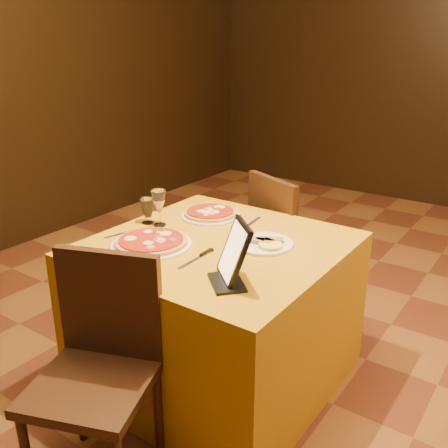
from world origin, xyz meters
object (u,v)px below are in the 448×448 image
Objects in this scene: pizza_near at (151,243)px; water_glass at (147,211)px; chair_main_near at (91,385)px; pizza_far at (210,214)px; chair_main_far at (295,246)px; tablet at (234,251)px; main_table at (218,313)px; wine_glass at (159,208)px.

water_glass is at bearing 136.18° from pizza_near.
chair_main_near is 2.91× the size of pizza_far.
chair_main_far is 7.00× the size of water_glass.
pizza_near is at bearing 100.88° from chair_main_far.
pizza_far is at bearing 175.79° from tablet.
tablet reaches higher than pizza_near.
pizza_near is (-0.23, -0.21, 0.39)m from main_table.
tablet is at bearing -6.89° from pizza_near.
tablet is (0.27, -1.08, 0.41)m from chair_main_far.
pizza_far is 0.34m from water_glass.
wine_glass is (-0.38, -0.79, 0.39)m from chair_main_far.
pizza_near is at bearing -144.95° from tablet.
main_table is at bearing -47.89° from pizza_far.
chair_main_far is 1.09m from pizza_near.
wine_glass reaches higher than chair_main_far.
chair_main_far reaches higher than pizza_far.
pizza_far is 0.30m from wine_glass.
pizza_near is 1.95× the size of wine_glass.
chair_main_near reaches higher than water_glass.
main_table is 0.63m from tablet.
main_table is 1.21× the size of chair_main_far.
wine_glass is at bearing 123.81° from pizza_near.
wine_glass is 0.08m from water_glass.
pizza_far is (-0.24, 0.27, 0.39)m from main_table.
main_table is 0.80m from chair_main_near.
tablet reaches higher than chair_main_far.
chair_main_near is 4.79× the size of wine_glass.
chair_main_near reaches higher than pizza_far.
water_glass is at bearing -158.92° from tablet.
tablet reaches higher than water_glass.
tablet reaches higher than pizza_far.
water_glass is 0.78m from tablet.
chair_main_far is 0.99m from water_glass.
wine_glass is (-0.15, 0.22, 0.08)m from pizza_near.
chair_main_far is 2.91× the size of pizza_far.
pizza_near and pizza_far have the same top height.
chair_main_far reaches higher than main_table.
pizza_near is 1.19× the size of pizza_far.
pizza_far is at bearing 132.11° from main_table.
pizza_near is at bearing -43.82° from water_glass.
main_table is 5.79× the size of wine_glass.
wine_glass is (-0.38, 0.81, 0.39)m from chair_main_near.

